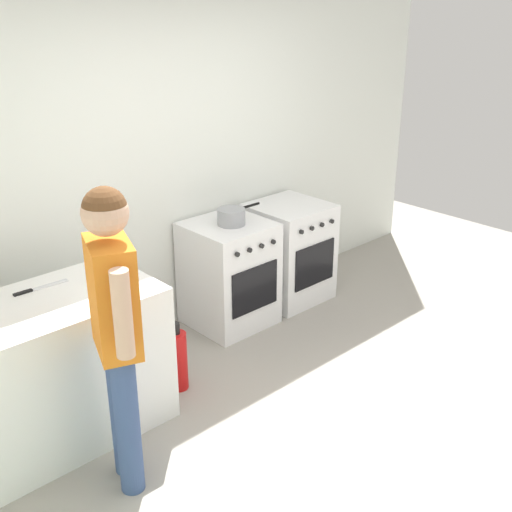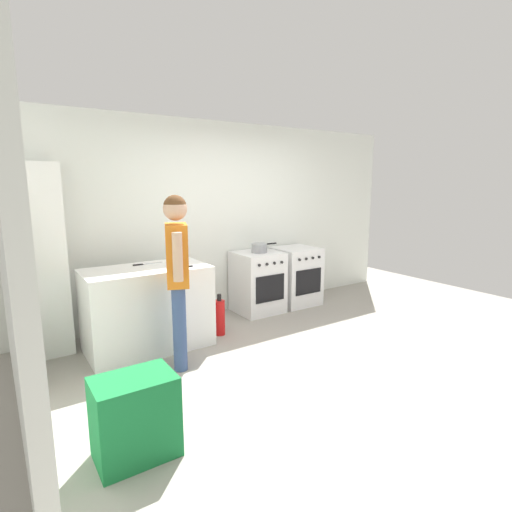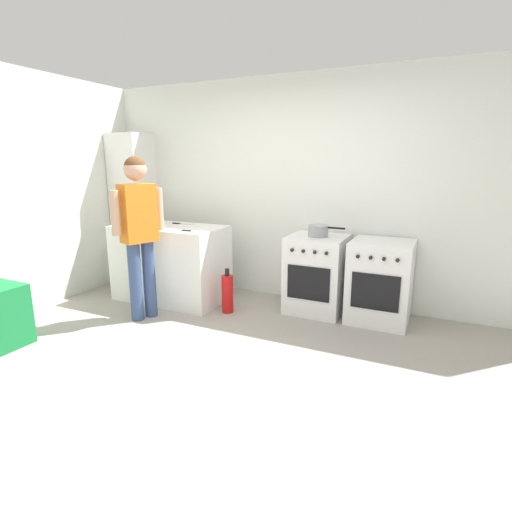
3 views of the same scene
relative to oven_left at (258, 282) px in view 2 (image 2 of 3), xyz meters
name	(u,v)px [view 2 (image 2 of 3)]	position (x,y,z in m)	size (l,w,h in m)	color
ground_plane	(314,357)	(-0.35, -1.58, -0.43)	(8.00, 8.00, 0.00)	gray
back_wall	(222,219)	(-0.35, 0.37, 0.87)	(6.00, 0.10, 2.60)	silver
side_wall_left	(8,253)	(-2.95, -1.18, 0.87)	(0.10, 3.10, 2.60)	silver
counter_unit	(148,308)	(-1.70, -0.38, 0.02)	(1.30, 0.70, 0.90)	white
oven_left	(258,282)	(0.00, 0.00, 0.00)	(0.61, 0.62, 0.85)	white
oven_right	(295,276)	(0.68, 0.00, 0.00)	(0.61, 0.62, 0.85)	white
pot	(259,248)	(0.01, -0.03, 0.49)	(0.40, 0.22, 0.12)	gray
knife_carving	(147,264)	(-1.63, -0.20, 0.48)	(0.33, 0.04, 0.01)	silver
knife_utility	(183,267)	(-1.36, -0.60, 0.48)	(0.25, 0.05, 0.01)	silver
person	(177,266)	(-1.60, -1.00, 0.59)	(0.31, 0.54, 1.69)	#384C7A
fire_extinguisher	(220,317)	(-0.87, -0.48, -0.21)	(0.13, 0.13, 0.50)	red
recycling_crate_lower	(136,436)	(-2.37, -2.08, -0.29)	(0.52, 0.36, 0.28)	#197238
recycling_crate_upper	(134,398)	(-2.37, -2.08, -0.01)	(0.52, 0.36, 0.28)	#197238
larder_cabinet	(40,261)	(-2.65, 0.10, 0.57)	(0.48, 0.44, 2.00)	white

